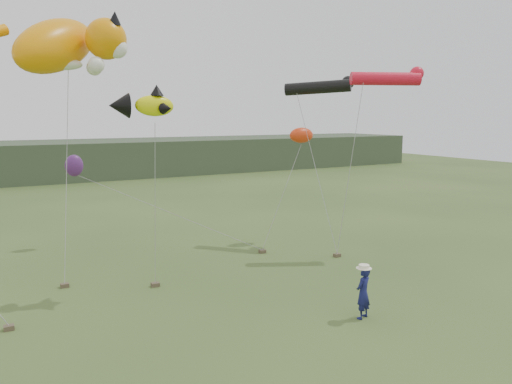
{
  "coord_description": "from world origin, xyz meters",
  "views": [
    {
      "loc": [
        -8.99,
        -14.08,
        6.84
      ],
      "look_at": [
        0.53,
        3.0,
        3.85
      ],
      "focal_mm": 35.0,
      "sensor_mm": 36.0,
      "label": 1
    }
  ],
  "objects": [
    {
      "name": "headland",
      "position": [
        -3.11,
        44.69,
        1.92
      ],
      "size": [
        90.0,
        13.0,
        4.0
      ],
      "color": "#2D3D28",
      "rests_on": "ground"
    },
    {
      "name": "ground",
      "position": [
        0.0,
        0.0,
        0.0
      ],
      "size": [
        120.0,
        120.0,
        0.0
      ],
      "primitive_type": "plane",
      "color": "#385123",
      "rests_on": "ground"
    },
    {
      "name": "cat_kite",
      "position": [
        -5.26,
        9.75,
        9.92
      ],
      "size": [
        6.4,
        5.14,
        3.66
      ],
      "color": "orange",
      "rests_on": "ground"
    },
    {
      "name": "fish_kite",
      "position": [
        -3.51,
        4.58,
        7.25
      ],
      "size": [
        2.43,
        1.64,
        1.26
      ],
      "color": "#E4EA08",
      "rests_on": "ground"
    },
    {
      "name": "festival_attendant",
      "position": [
        2.06,
        -1.71,
        0.9
      ],
      "size": [
        0.76,
        0.63,
        1.8
      ],
      "primitive_type": "imported",
      "rotation": [
        0.0,
        0.0,
        3.49
      ],
      "color": "#151850",
      "rests_on": "ground"
    },
    {
      "name": "tube_kites",
      "position": [
        7.98,
        6.17,
        8.51
      ],
      "size": [
        4.67,
        6.16,
        1.3
      ],
      "color": "black",
      "rests_on": "ground"
    },
    {
      "name": "sandbag_anchors",
      "position": [
        -1.78,
        5.23,
        0.08
      ],
      "size": [
        14.87,
        4.2,
        0.16
      ],
      "color": "brown",
      "rests_on": "ground"
    },
    {
      "name": "misc_kites",
      "position": [
        2.11,
        10.41,
        5.19
      ],
      "size": [
        12.39,
        5.19,
        2.5
      ],
      "color": "red",
      "rests_on": "ground"
    }
  ]
}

